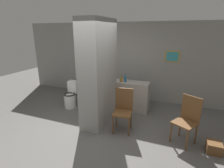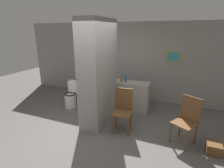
% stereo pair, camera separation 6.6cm
% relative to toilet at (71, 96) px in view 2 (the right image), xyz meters
% --- Properties ---
extents(ground_plane, '(14.00, 14.00, 0.00)m').
position_rel_toilet_xyz_m(ground_plane, '(1.32, -1.13, -0.35)').
color(ground_plane, '#5B5956').
extents(wall_back, '(8.00, 0.09, 2.60)m').
position_rel_toilet_xyz_m(wall_back, '(1.32, 1.50, 0.96)').
color(wall_back, gray).
rests_on(wall_back, ground_plane).
extents(pillar_center, '(0.54, 1.20, 2.60)m').
position_rel_toilet_xyz_m(pillar_center, '(1.23, -0.53, 0.96)').
color(pillar_center, gray).
rests_on(pillar_center, ground_plane).
extents(counter_shelf, '(1.13, 0.44, 0.88)m').
position_rel_toilet_xyz_m(counter_shelf, '(1.76, 0.48, 0.10)').
color(counter_shelf, gray).
rests_on(counter_shelf, ground_plane).
extents(toilet, '(0.35, 0.51, 0.81)m').
position_rel_toilet_xyz_m(toilet, '(0.00, 0.00, 0.00)').
color(toilet, white).
rests_on(toilet, ground_plane).
extents(chair_near_pillar, '(0.47, 0.47, 1.02)m').
position_rel_toilet_xyz_m(chair_near_pillar, '(1.93, -0.66, 0.21)').
color(chair_near_pillar, brown).
rests_on(chair_near_pillar, ground_plane).
extents(chair_by_doorway, '(0.57, 0.57, 1.02)m').
position_rel_toilet_xyz_m(chair_by_doorway, '(3.34, -0.63, 0.21)').
color(chair_by_doorway, brown).
rests_on(chair_by_doorway, ground_plane).
extents(bicycle, '(1.77, 0.42, 0.75)m').
position_rel_toilet_xyz_m(bicycle, '(0.63, 0.60, 0.02)').
color(bicycle, black).
rests_on(bicycle, ground_plane).
extents(bottle_tall, '(0.07, 0.07, 0.25)m').
position_rel_toilet_xyz_m(bottle_tall, '(1.63, 0.42, 0.63)').
color(bottle_tall, '#19598C').
rests_on(bottle_tall, counter_shelf).
extents(bottle_short, '(0.09, 0.09, 0.20)m').
position_rel_toilet_xyz_m(bottle_short, '(1.52, 0.40, 0.60)').
color(bottle_short, olive).
rests_on(bottle_short, counter_shelf).
extents(floor_crate, '(0.27, 0.27, 0.22)m').
position_rel_toilet_xyz_m(floor_crate, '(3.87, -0.82, -0.24)').
color(floor_crate, brown).
rests_on(floor_crate, ground_plane).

